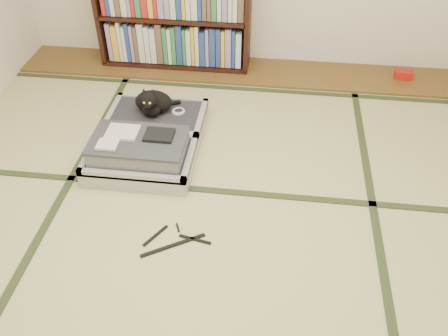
# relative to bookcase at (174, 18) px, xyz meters

# --- Properties ---
(floor) EXTENTS (4.50, 4.50, 0.00)m
(floor) POSITION_rel_bookcase_xyz_m (0.61, -2.07, -0.45)
(floor) COLOR #BAB87C
(floor) RESTS_ON ground
(wood_strip) EXTENTS (4.00, 0.50, 0.02)m
(wood_strip) POSITION_rel_bookcase_xyz_m (0.61, -0.07, -0.44)
(wood_strip) COLOR brown
(wood_strip) RESTS_ON ground
(red_item) EXTENTS (0.16, 0.10, 0.07)m
(red_item) POSITION_rel_bookcase_xyz_m (2.04, -0.04, -0.40)
(red_item) COLOR #B1180E
(red_item) RESTS_ON wood_strip
(tatami_borders) EXTENTS (4.00, 4.50, 0.01)m
(tatami_borders) POSITION_rel_bookcase_xyz_m (0.61, -1.58, -0.45)
(tatami_borders) COLOR #2D381E
(tatami_borders) RESTS_ON ground
(bookcase) EXTENTS (1.34, 0.31, 0.92)m
(bookcase) POSITION_rel_bookcase_xyz_m (0.00, 0.00, 0.00)
(bookcase) COLOR black
(bookcase) RESTS_ON wood_strip
(suitcase) EXTENTS (0.72, 0.96, 0.28)m
(suitcase) POSITION_rel_bookcase_xyz_m (0.06, -1.32, -0.35)
(suitcase) COLOR #B8B7BC
(suitcase) RESTS_ON floor
(cat) EXTENTS (0.32, 0.32, 0.26)m
(cat) POSITION_rel_bookcase_xyz_m (0.04, -1.03, -0.22)
(cat) COLOR black
(cat) RESTS_ON suitcase
(cable_coil) EXTENTS (0.10, 0.10, 0.02)m
(cable_coil) POSITION_rel_bookcase_xyz_m (0.22, -0.99, -0.30)
(cable_coil) COLOR white
(cable_coil) RESTS_ON suitcase
(hanger) EXTENTS (0.40, 0.29, 0.01)m
(hanger) POSITION_rel_bookcase_xyz_m (0.41, -2.13, -0.44)
(hanger) COLOR black
(hanger) RESTS_ON floor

